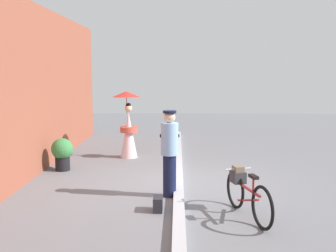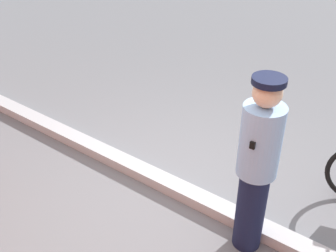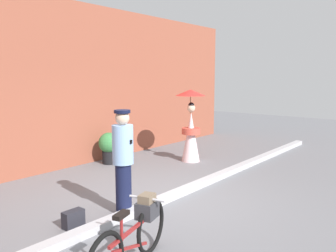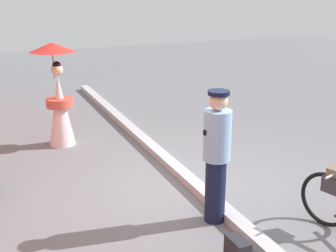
% 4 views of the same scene
% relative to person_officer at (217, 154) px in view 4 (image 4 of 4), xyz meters
% --- Properties ---
extents(ground_plane, '(30.00, 30.00, 0.00)m').
position_rel_person_officer_xyz_m(ground_plane, '(0.83, -0.18, -0.92)').
color(ground_plane, slate).
extents(sidewalk_curb, '(14.00, 0.20, 0.12)m').
position_rel_person_officer_xyz_m(sidewalk_curb, '(0.83, -0.18, -0.86)').
color(sidewalk_curb, '#B2B2B7').
rests_on(sidewalk_curb, ground_plane).
extents(person_officer, '(0.34, 0.38, 1.71)m').
position_rel_person_officer_xyz_m(person_officer, '(0.00, 0.00, 0.00)').
color(person_officer, '#141938').
rests_on(person_officer, ground_plane).
extents(person_with_parasol, '(0.79, 0.79, 1.90)m').
position_rel_person_officer_xyz_m(person_with_parasol, '(3.61, 1.26, 0.04)').
color(person_with_parasol, silver).
rests_on(person_with_parasol, ground_plane).
extents(backpack_on_pavement, '(0.32, 0.16, 0.26)m').
position_rel_person_officer_xyz_m(backpack_on_pavement, '(-0.85, 0.18, -0.78)').
color(backpack_on_pavement, '#26262D').
rests_on(backpack_on_pavement, ground_plane).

